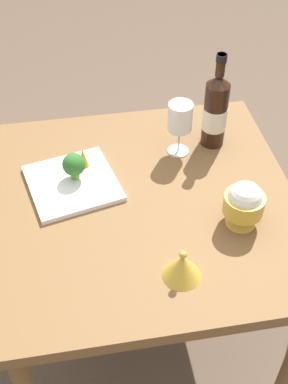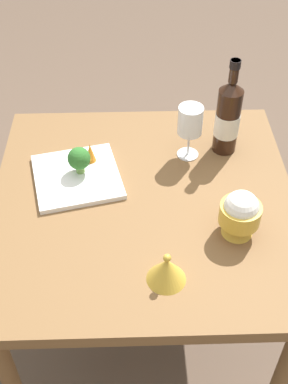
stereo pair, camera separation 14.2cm
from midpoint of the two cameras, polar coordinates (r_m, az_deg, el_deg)
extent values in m
plane|color=brown|center=(2.04, 2.07, -16.09)|extent=(8.00, 8.00, 0.00)
cube|color=brown|center=(1.46, 2.79, -1.55)|extent=(0.88, 0.88, 0.04)
cylinder|color=brown|center=(2.01, -9.22, -1.54)|extent=(0.05, 0.05, 0.71)
cylinder|color=brown|center=(2.05, 12.43, -1.06)|extent=(0.05, 0.05, 0.71)
cylinder|color=black|center=(1.58, 12.06, 7.81)|extent=(0.08, 0.07, 0.22)
cone|color=black|center=(1.52, 12.75, 11.58)|extent=(0.08, 0.07, 0.03)
cylinder|color=black|center=(1.49, 13.05, 13.19)|extent=(0.03, 0.03, 0.07)
cylinder|color=black|center=(1.48, 13.20, 13.96)|extent=(0.03, 0.03, 0.02)
cylinder|color=silver|center=(1.59, 12.00, 7.50)|extent=(0.08, 0.08, 0.08)
cylinder|color=white|center=(1.60, 7.55, 4.19)|extent=(0.07, 0.07, 0.00)
cylinder|color=white|center=(1.58, 7.70, 5.43)|extent=(0.01, 0.01, 0.08)
cylinder|color=white|center=(1.52, 8.00, 8.00)|extent=(0.08, 0.08, 0.09)
cone|color=gold|center=(1.38, 13.57, -4.02)|extent=(0.08, 0.08, 0.04)
cylinder|color=gold|center=(1.34, 13.91, -2.58)|extent=(0.11, 0.11, 0.05)
sphere|color=white|center=(1.32, 14.08, -1.91)|extent=(0.09, 0.09, 0.09)
cone|color=gold|center=(1.23, 5.93, -8.99)|extent=(0.10, 0.10, 0.07)
sphere|color=gold|center=(1.20, 6.09, -7.68)|extent=(0.02, 0.02, 0.02)
cube|color=white|center=(1.51, -5.00, 1.63)|extent=(0.30, 0.30, 0.02)
cylinder|color=#729E4C|center=(1.50, -4.63, 2.63)|extent=(0.03, 0.03, 0.03)
sphere|color=#2D6B28|center=(1.48, -4.71, 3.73)|extent=(0.07, 0.07, 0.07)
cone|color=orange|center=(1.53, -3.51, 4.40)|extent=(0.03, 0.03, 0.06)
camera|label=1|loc=(0.07, -87.13, 2.76)|focal=46.72mm
camera|label=2|loc=(0.07, 92.87, -2.76)|focal=46.72mm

